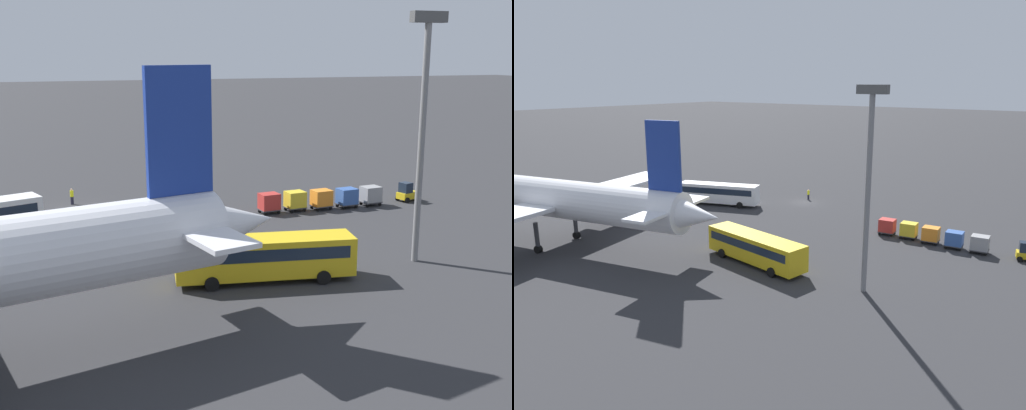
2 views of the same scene
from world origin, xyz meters
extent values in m
plane|color=#2D2D30|center=(0.00, 0.00, 0.00)|extent=(600.00, 600.00, 0.00)
cylinder|color=silver|center=(13.74, 36.45, 5.86)|extent=(39.63, 13.10, 4.50)
cone|color=silver|center=(-6.90, 31.80, 5.86)|extent=(6.60, 5.24, 4.05)
cube|color=silver|center=(14.31, 24.94, 5.29)|extent=(9.03, 18.91, 0.44)
cube|color=navy|center=(-3.65, 32.54, 11.71)|extent=(3.94, 1.22, 7.21)
cube|color=silver|center=(-4.03, 32.45, 6.31)|extent=(5.28, 12.03, 0.28)
cylinder|color=#38383D|center=(14.86, 27.86, 3.83)|extent=(5.18, 3.46, 2.48)
cylinder|color=#38383D|center=(11.16, 38.88, 1.80)|extent=(0.50, 0.50, 3.60)
cylinder|color=black|center=(11.16, 38.88, 0.45)|extent=(0.99, 0.69, 0.90)
cylinder|color=#38383D|center=(12.45, 33.16, 1.80)|extent=(0.50, 0.50, 3.60)
cylinder|color=black|center=(12.45, 33.16, 0.45)|extent=(0.99, 0.69, 0.90)
cube|color=white|center=(10.14, 9.27, 1.90)|extent=(13.05, 6.72, 2.90)
cube|color=#192333|center=(10.14, 9.27, 2.41)|extent=(12.09, 6.42, 0.93)
cylinder|color=black|center=(13.47, 11.89, 0.50)|extent=(1.04, 0.61, 1.00)
cylinder|color=black|center=(14.37, 9.27, 0.50)|extent=(1.04, 0.61, 1.00)
cylinder|color=black|center=(5.91, 9.27, 0.50)|extent=(1.04, 0.61, 1.00)
cylinder|color=black|center=(6.82, 6.66, 0.50)|extent=(1.04, 0.61, 1.00)
cube|color=gold|center=(-10.90, 26.75, 1.82)|extent=(13.06, 4.95, 2.74)
cube|color=#192333|center=(-10.90, 26.75, 2.30)|extent=(12.06, 4.82, 0.88)
cylinder|color=black|center=(-6.76, 27.54, 0.50)|extent=(1.04, 0.46, 1.00)
cylinder|color=black|center=(-7.26, 24.62, 0.50)|extent=(1.04, 0.46, 1.00)
cylinder|color=black|center=(-14.55, 28.87, 0.50)|extent=(1.04, 0.46, 1.00)
cylinder|color=black|center=(-15.05, 25.96, 0.50)|extent=(1.04, 0.46, 1.00)
cube|color=#192333|center=(-33.99, 8.50, 1.55)|extent=(1.34, 1.41, 1.10)
cylinder|color=black|center=(-33.76, 9.28, 0.30)|extent=(0.64, 0.37, 0.60)
cylinder|color=black|center=(-33.40, 7.93, 0.30)|extent=(0.64, 0.37, 0.60)
cylinder|color=#1E1E2D|center=(0.54, -2.12, 0.42)|extent=(0.32, 0.32, 0.85)
cylinder|color=yellow|center=(0.54, -2.12, 1.18)|extent=(0.38, 0.38, 0.65)
sphere|color=tan|center=(0.54, -2.12, 1.62)|extent=(0.24, 0.24, 0.24)
cube|color=#38383D|center=(-29.44, 8.94, 0.41)|extent=(2.15, 1.87, 0.10)
cube|color=gray|center=(-29.44, 8.94, 1.26)|extent=(2.05, 1.78, 1.60)
cylinder|color=black|center=(-28.75, 9.65, 0.18)|extent=(0.37, 0.16, 0.36)
cylinder|color=black|center=(-28.62, 8.38, 0.18)|extent=(0.37, 0.16, 0.36)
cylinder|color=black|center=(-30.26, 9.50, 0.18)|extent=(0.37, 0.16, 0.36)
cylinder|color=black|center=(-30.14, 8.23, 0.18)|extent=(0.37, 0.16, 0.36)
cube|color=#38383D|center=(-26.59, 9.00, 0.41)|extent=(2.15, 1.87, 0.10)
cube|color=#33569E|center=(-26.59, 9.00, 1.26)|extent=(2.05, 1.78, 1.60)
cylinder|color=black|center=(-25.90, 9.71, 0.18)|extent=(0.37, 0.16, 0.36)
cylinder|color=black|center=(-25.77, 8.43, 0.18)|extent=(0.37, 0.16, 0.36)
cylinder|color=black|center=(-27.41, 9.56, 0.18)|extent=(0.37, 0.16, 0.36)
cylinder|color=black|center=(-27.29, 8.28, 0.18)|extent=(0.37, 0.16, 0.36)
cube|color=#38383D|center=(-23.74, 8.80, 0.41)|extent=(2.15, 1.87, 0.10)
cube|color=orange|center=(-23.74, 8.80, 1.26)|extent=(2.05, 1.78, 1.60)
cylinder|color=black|center=(-23.05, 9.51, 0.18)|extent=(0.37, 0.16, 0.36)
cylinder|color=black|center=(-22.92, 8.24, 0.18)|extent=(0.37, 0.16, 0.36)
cylinder|color=black|center=(-24.56, 9.36, 0.18)|extent=(0.37, 0.16, 0.36)
cylinder|color=black|center=(-24.44, 8.09, 0.18)|extent=(0.37, 0.16, 0.36)
cube|color=#38383D|center=(-20.89, 8.54, 0.41)|extent=(2.15, 1.87, 0.10)
cube|color=gold|center=(-20.89, 8.54, 1.26)|extent=(2.05, 1.78, 1.60)
cylinder|color=black|center=(-20.20, 9.25, 0.18)|extent=(0.37, 0.16, 0.36)
cylinder|color=black|center=(-20.07, 7.98, 0.18)|extent=(0.37, 0.16, 0.36)
cylinder|color=black|center=(-21.71, 9.10, 0.18)|extent=(0.37, 0.16, 0.36)
cylinder|color=black|center=(-21.59, 7.83, 0.18)|extent=(0.37, 0.16, 0.36)
cube|color=#38383D|center=(-18.04, 8.57, 0.41)|extent=(2.15, 1.87, 0.10)
cube|color=#B72D28|center=(-18.04, 8.57, 1.26)|extent=(2.05, 1.78, 1.60)
cylinder|color=black|center=(-17.35, 9.28, 0.18)|extent=(0.37, 0.16, 0.36)
cylinder|color=black|center=(-17.22, 8.01, 0.18)|extent=(0.37, 0.16, 0.36)
cylinder|color=black|center=(-18.86, 9.13, 0.18)|extent=(0.37, 0.16, 0.36)
cylinder|color=black|center=(-18.74, 7.86, 0.18)|extent=(0.37, 0.16, 0.36)
cylinder|color=slate|center=(-23.53, 26.49, 9.02)|extent=(0.50, 0.50, 18.04)
cube|color=#4C4C4C|center=(-23.53, 26.49, 18.44)|extent=(2.80, 0.70, 0.80)
camera|label=1|loc=(4.14, 67.58, 16.07)|focal=45.00mm
camera|label=2|loc=(-42.29, 66.61, 19.10)|focal=35.00mm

